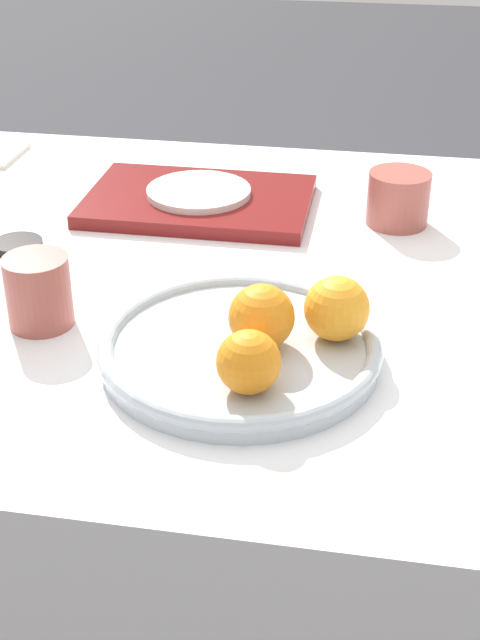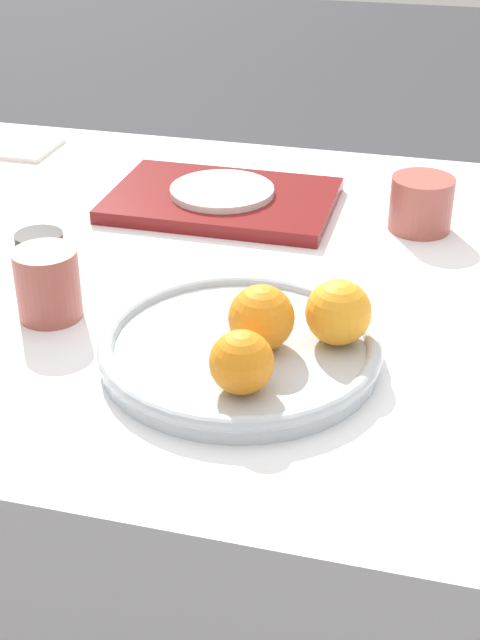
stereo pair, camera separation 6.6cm
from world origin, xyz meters
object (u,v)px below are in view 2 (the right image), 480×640
at_px(orange_2, 338,312).
at_px(serving_tray, 222,200).
at_px(napkin, 15,147).
at_px(orange_1, 261,318).
at_px(orange_0, 242,362).
at_px(side_plate, 222,191).
at_px(cup_1, 48,284).
at_px(cup_0, 421,204).
at_px(soy_dish, 39,238).
at_px(fruit_platter, 240,348).

bearing_deg(orange_2, serving_tray, 121.84).
height_order(serving_tray, napkin, serving_tray).
bearing_deg(orange_1, napkin, 135.69).
relative_size(orange_0, side_plate, 0.41).
relative_size(orange_1, cup_1, 0.84).
bearing_deg(cup_0, orange_1, -108.84).
height_order(orange_1, cup_1, orange_1).
bearing_deg(soy_dish, napkin, 121.64).
relative_size(orange_0, napkin, 0.45).
height_order(orange_0, cup_0, orange_0).
xyz_separation_m(orange_2, cup_0, (0.06, 0.36, -0.02)).
height_order(orange_2, cup_0, orange_2).
distance_m(cup_0, soy_dish, 0.53).
bearing_deg(side_plate, soy_dish, -138.65).
bearing_deg(orange_2, cup_0, 80.81).
bearing_deg(soy_dish, orange_1, -31.13).
bearing_deg(orange_1, soy_dish, 148.87).
bearing_deg(soy_dish, orange_0, -39.78).
xyz_separation_m(cup_0, soy_dish, (-0.50, -0.18, -0.03)).
bearing_deg(orange_1, cup_0, 71.16).
distance_m(serving_tray, cup_0, 0.29).
distance_m(orange_0, side_plate, 0.51).
relative_size(serving_tray, side_plate, 2.13).
bearing_deg(serving_tray, orange_0, -72.30).
bearing_deg(soy_dish, cup_1, -60.51).
bearing_deg(cup_0, orange_2, -99.19).
height_order(orange_2, soy_dish, orange_2).
xyz_separation_m(orange_0, orange_1, (-0.00, 0.08, 0.00)).
relative_size(side_plate, soy_dish, 2.33).
bearing_deg(cup_1, side_plate, 73.97).
distance_m(orange_2, side_plate, 0.44).
xyz_separation_m(fruit_platter, soy_dish, (-0.34, 0.22, -0.01)).
relative_size(fruit_platter, cup_1, 3.64).
height_order(orange_1, cup_0, orange_1).
distance_m(fruit_platter, cup_1, 0.24).
distance_m(side_plate, soy_dish, 0.28).
bearing_deg(orange_1, cup_1, 171.94).
xyz_separation_m(fruit_platter, serving_tray, (-0.13, 0.41, -0.00)).
bearing_deg(fruit_platter, orange_1, 3.44).
height_order(orange_1, orange_2, same).
distance_m(orange_0, serving_tray, 0.51).
relative_size(orange_0, cup_0, 0.73).
xyz_separation_m(orange_2, cup_1, (-0.34, 0.01, -0.01)).
xyz_separation_m(fruit_platter, cup_1, (-0.24, 0.04, 0.03)).
bearing_deg(orange_2, side_plate, 121.84).
relative_size(side_plate, cup_0, 1.76).
height_order(side_plate, napkin, side_plate).
height_order(fruit_platter, cup_1, cup_1).
distance_m(orange_2, soy_dish, 0.48).
distance_m(cup_1, soy_dish, 0.21).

